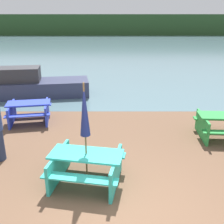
% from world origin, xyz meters
% --- Properties ---
extents(ground_plane, '(60.00, 60.00, 0.00)m').
position_xyz_m(ground_plane, '(0.00, 0.00, 0.00)').
color(ground_plane, brown).
extents(water, '(60.00, 50.00, 0.00)m').
position_xyz_m(water, '(0.00, 30.95, -0.00)').
color(water, slate).
rests_on(water, ground_plane).
extents(far_treeline, '(80.00, 1.60, 4.00)m').
position_xyz_m(far_treeline, '(0.00, 50.95, 2.00)').
color(far_treeline, '#284723').
rests_on(far_treeline, water).
extents(picnic_table_teal, '(1.85, 1.65, 0.74)m').
position_xyz_m(picnic_table_teal, '(-0.82, 1.19, 0.45)').
color(picnic_table_teal, '#33B7A8').
rests_on(picnic_table_teal, ground_plane).
extents(picnic_table_blue, '(1.73, 1.63, 0.73)m').
position_xyz_m(picnic_table_blue, '(-3.23, 4.89, 0.44)').
color(picnic_table_blue, blue).
rests_on(picnic_table_blue, ground_plane).
extents(umbrella_navy, '(0.22, 0.22, 2.36)m').
position_xyz_m(umbrella_navy, '(-0.82, 1.19, 1.74)').
color(umbrella_navy, brown).
rests_on(umbrella_navy, ground_plane).
extents(boat, '(5.08, 2.33, 1.39)m').
position_xyz_m(boat, '(-4.04, 8.17, 0.52)').
color(boat, '#333856').
rests_on(boat, water).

